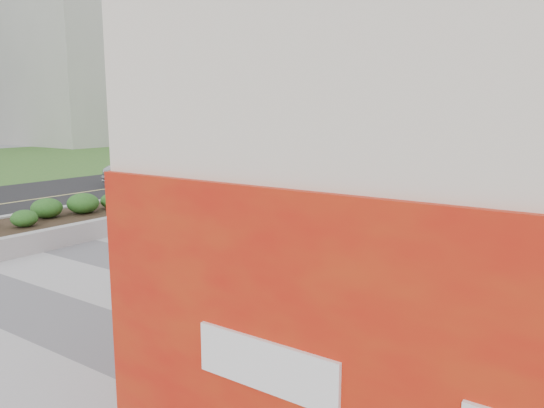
{
  "coord_description": "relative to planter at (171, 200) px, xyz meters",
  "views": [
    {
      "loc": [
        8.41,
        -6.44,
        3.6
      ],
      "look_at": [
        0.26,
        5.2,
        1.1
      ],
      "focal_mm": 35.0,
      "sensor_mm": 36.0,
      "label": 1
    }
  ],
  "objects": [
    {
      "name": "street",
      "position": [
        -6.5,
        0.0,
        -0.42
      ],
      "size": [
        10.0,
        40.0,
        0.0
      ],
      "primitive_type": "cube",
      "color": "black",
      "rests_on": "ground"
    },
    {
      "name": "distant_bldg_west_a",
      "position": [
        -39.5,
        23.0,
        10.58
      ],
      "size": [
        18.0,
        12.0,
        22.0
      ],
      "primitive_type": "cube",
      "color": "#ADAAA3",
      "rests_on": "ground"
    },
    {
      "name": "walkway",
      "position": [
        5.5,
        -4.0,
        -0.41
      ],
      "size": [
        8.0,
        36.0,
        0.01
      ],
      "primitive_type": "cube",
      "color": "#A8A8AD",
      "rests_on": "ground"
    },
    {
      "name": "manhole_cover",
      "position": [
        6.0,
        -4.0,
        -0.42
      ],
      "size": [
        0.44,
        0.44,
        0.01
      ],
      "primitive_type": "cylinder",
      "color": "#595654",
      "rests_on": "ground"
    },
    {
      "name": "traffic_signal_near",
      "position": [
        -1.73,
        10.5,
        2.34
      ],
      "size": [
        0.33,
        0.28,
        4.2
      ],
      "color": "black",
      "rests_on": "ground"
    },
    {
      "name": "planter",
      "position": [
        0.0,
        0.0,
        0.0
      ],
      "size": [
        3.0,
        18.0,
        0.9
      ],
      "color": "#9E9EA0",
      "rests_on": "ground"
    },
    {
      "name": "skateboarder",
      "position": [
        6.89,
        0.93,
        0.28
      ],
      "size": [
        0.52,
        0.74,
        1.37
      ],
      "rotation": [
        0.0,
        0.0,
        0.19
      ],
      "color": "beige",
      "rests_on": "ground"
    },
    {
      "name": "car_silver",
      "position": [
        -7.26,
        4.9,
        0.31
      ],
      "size": [
        2.76,
        4.66,
        1.45
      ],
      "primitive_type": "imported",
      "rotation": [
        0.0,
        0.0,
        0.3
      ],
      "color": "#A4A7AB",
      "rests_on": "ground"
    },
    {
      "name": "ground",
      "position": [
        5.5,
        -7.0,
        -0.42
      ],
      "size": [
        160.0,
        160.0,
        0.0
      ],
      "primitive_type": "plane",
      "color": "gray",
      "rests_on": "ground"
    },
    {
      "name": "distant_bldg_north_l",
      "position": [
        0.5,
        48.0,
        9.58
      ],
      "size": [
        16.0,
        12.0,
        20.0
      ],
      "primitive_type": "cube",
      "color": "#ADAAA3",
      "rests_on": "ground"
    },
    {
      "name": "traffic_signal_far",
      "position": [
        -10.93,
        10.0,
        2.34
      ],
      "size": [
        0.33,
        0.28,
        4.2
      ],
      "color": "black",
      "rests_on": "ground"
    }
  ]
}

